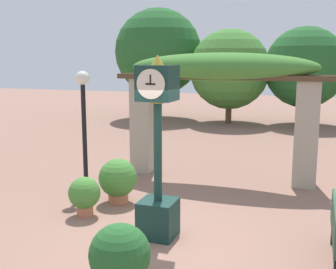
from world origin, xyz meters
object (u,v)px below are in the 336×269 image
potted_plant_near_left (84,194)px  potted_plant_far_left (120,256)px  potted_plant_near_right (118,179)px  lamp_post (84,107)px  pedestal_clock (158,156)px

potted_plant_near_left → potted_plant_far_left: potted_plant_far_left is taller
potted_plant_near_right → lamp_post: lamp_post is taller
potted_plant_near_left → potted_plant_near_right: bearing=73.3°
potted_plant_near_left → lamp_post: (-0.76, 1.35, 1.51)m
pedestal_clock → potted_plant_far_left: 2.00m
potted_plant_near_left → potted_plant_far_left: 2.85m
potted_plant_far_left → lamp_post: 4.61m
potted_plant_far_left → lamp_post: size_ratio=0.33×
potted_plant_near_right → potted_plant_near_left: bearing=-106.7°
potted_plant_near_right → potted_plant_far_left: size_ratio=1.04×
pedestal_clock → potted_plant_near_right: pedestal_clock is taller
potted_plant_near_right → lamp_post: 1.82m
potted_plant_near_left → potted_plant_far_left: size_ratio=0.84×
potted_plant_far_left → pedestal_clock: bearing=95.0°
pedestal_clock → potted_plant_near_left: 1.96m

